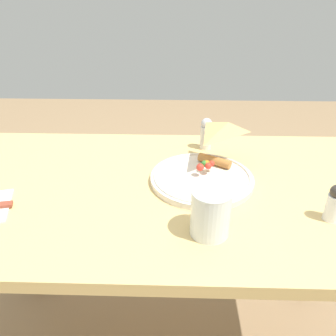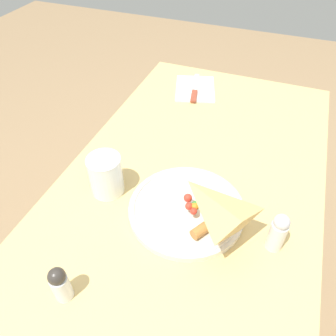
{
  "view_description": "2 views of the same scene",
  "coord_description": "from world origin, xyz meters",
  "px_view_note": "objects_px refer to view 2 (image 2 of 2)",
  "views": [
    {
      "loc": [
        -0.03,
        0.72,
        1.16
      ],
      "look_at": [
        -0.01,
        0.04,
        0.79
      ],
      "focal_mm": 35.0,
      "sensor_mm": 36.0,
      "label": 1
    },
    {
      "loc": [
        -0.57,
        -0.15,
        1.32
      ],
      "look_at": [
        -0.03,
        0.05,
        0.77
      ],
      "focal_mm": 35.0,
      "sensor_mm": 36.0,
      "label": 2
    }
  ],
  "objects_px": {
    "napkin_folded": "(195,89)",
    "salt_shaker": "(278,232)",
    "milk_glass": "(106,176)",
    "dining_table": "(189,209)",
    "plate_pizza": "(187,208)",
    "butter_knife": "(195,89)",
    "pepper_shaker": "(60,284)"
  },
  "relations": [
    {
      "from": "plate_pizza",
      "to": "napkin_folded",
      "type": "xyz_separation_m",
      "value": [
        0.54,
        0.15,
        -0.01
      ]
    },
    {
      "from": "dining_table",
      "to": "salt_shaker",
      "type": "distance_m",
      "value": 0.3
    },
    {
      "from": "plate_pizza",
      "to": "butter_knife",
      "type": "xyz_separation_m",
      "value": [
        0.53,
        0.15,
        -0.01
      ]
    },
    {
      "from": "napkin_folded",
      "to": "pepper_shaker",
      "type": "bearing_deg",
      "value": 179.74
    },
    {
      "from": "plate_pizza",
      "to": "dining_table",
      "type": "bearing_deg",
      "value": 13.18
    },
    {
      "from": "dining_table",
      "to": "plate_pizza",
      "type": "distance_m",
      "value": 0.16
    },
    {
      "from": "dining_table",
      "to": "milk_glass",
      "type": "relative_size",
      "value": 11.65
    },
    {
      "from": "butter_knife",
      "to": "napkin_folded",
      "type": "bearing_deg",
      "value": 0.0
    },
    {
      "from": "milk_glass",
      "to": "butter_knife",
      "type": "bearing_deg",
      "value": -6.27
    },
    {
      "from": "napkin_folded",
      "to": "butter_knife",
      "type": "xyz_separation_m",
      "value": [
        -0.01,
        -0.0,
        0.0
      ]
    },
    {
      "from": "milk_glass",
      "to": "dining_table",
      "type": "bearing_deg",
      "value": -61.57
    },
    {
      "from": "dining_table",
      "to": "plate_pizza",
      "type": "relative_size",
      "value": 4.46
    },
    {
      "from": "salt_shaker",
      "to": "milk_glass",
      "type": "bearing_deg",
      "value": 87.13
    },
    {
      "from": "dining_table",
      "to": "plate_pizza",
      "type": "bearing_deg",
      "value": -166.82
    },
    {
      "from": "napkin_folded",
      "to": "butter_knife",
      "type": "height_order",
      "value": "butter_knife"
    },
    {
      "from": "plate_pizza",
      "to": "pepper_shaker",
      "type": "height_order",
      "value": "pepper_shaker"
    },
    {
      "from": "milk_glass",
      "to": "salt_shaker",
      "type": "xyz_separation_m",
      "value": [
        -0.02,
        -0.41,
        0.0
      ]
    },
    {
      "from": "milk_glass",
      "to": "pepper_shaker",
      "type": "relative_size",
      "value": 1.18
    },
    {
      "from": "napkin_folded",
      "to": "salt_shaker",
      "type": "relative_size",
      "value": 2.12
    },
    {
      "from": "napkin_folded",
      "to": "salt_shaker",
      "type": "distance_m",
      "value": 0.67
    },
    {
      "from": "dining_table",
      "to": "pepper_shaker",
      "type": "height_order",
      "value": "pepper_shaker"
    },
    {
      "from": "salt_shaker",
      "to": "pepper_shaker",
      "type": "relative_size",
      "value": 1.14
    },
    {
      "from": "butter_knife",
      "to": "pepper_shaker",
      "type": "height_order",
      "value": "pepper_shaker"
    },
    {
      "from": "dining_table",
      "to": "pepper_shaker",
      "type": "xyz_separation_m",
      "value": [
        -0.37,
        0.13,
        0.15
      ]
    },
    {
      "from": "dining_table",
      "to": "plate_pizza",
      "type": "xyz_separation_m",
      "value": [
        -0.1,
        -0.02,
        0.12
      ]
    },
    {
      "from": "napkin_folded",
      "to": "pepper_shaker",
      "type": "distance_m",
      "value": 0.82
    },
    {
      "from": "butter_knife",
      "to": "milk_glass",
      "type": "bearing_deg",
      "value": 160.72
    },
    {
      "from": "plate_pizza",
      "to": "butter_knife",
      "type": "height_order",
      "value": "plate_pizza"
    },
    {
      "from": "plate_pizza",
      "to": "salt_shaker",
      "type": "height_order",
      "value": "salt_shaker"
    },
    {
      "from": "dining_table",
      "to": "butter_knife",
      "type": "height_order",
      "value": "butter_knife"
    },
    {
      "from": "napkin_folded",
      "to": "plate_pizza",
      "type": "bearing_deg",
      "value": -164.6
    },
    {
      "from": "milk_glass",
      "to": "salt_shaker",
      "type": "height_order",
      "value": "milk_glass"
    }
  ]
}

